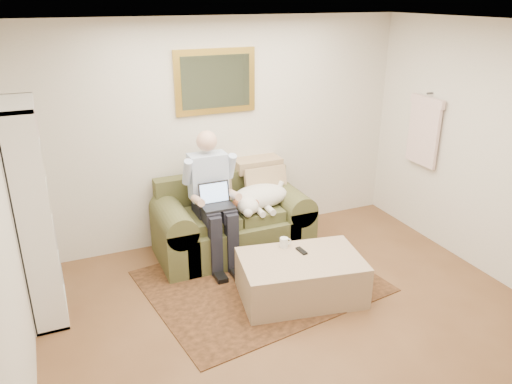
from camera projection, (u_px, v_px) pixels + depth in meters
room_shell at (313, 196)px, 4.01m from camera, size 4.51×5.00×2.61m
rug at (260, 281)px, 5.24m from camera, size 2.49×2.11×0.01m
sofa at (232, 227)px, 5.78m from camera, size 1.74×0.89×1.05m
seated_man at (214, 201)px, 5.38m from camera, size 0.57×0.82×1.47m
laptop at (216, 200)px, 5.31m from camera, size 0.34×0.27×0.25m
sleeping_dog at (260, 196)px, 5.68m from camera, size 0.72×0.45×0.27m
ottoman at (301, 277)px, 4.91m from camera, size 1.29×0.94×0.43m
coffee_mug at (284, 242)px, 5.03m from camera, size 0.08×0.08×0.10m
tv_remote at (302, 251)px, 4.95m from camera, size 0.06×0.15×0.02m
bookshelf at (35, 214)px, 4.41m from camera, size 0.28×0.80×2.00m
wall_mirror at (216, 82)px, 5.56m from camera, size 0.94×0.04×0.72m
hanging_shirt at (424, 127)px, 5.86m from camera, size 0.06×0.52×0.90m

